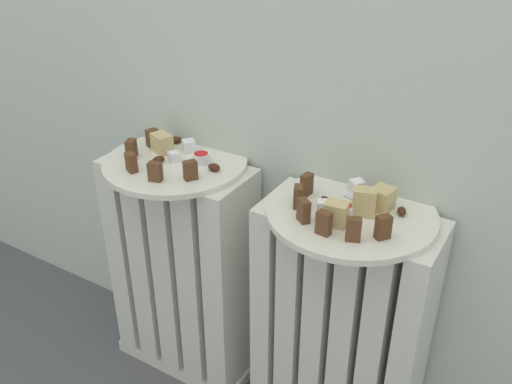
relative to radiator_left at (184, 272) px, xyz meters
The scene contains 32 objects.
radiator_left is the anchor object (origin of this frame).
radiator_right 0.40m from the radiator_left, ahead, with size 0.35×0.16×0.56m.
plate_left 0.29m from the radiator_left, behind, with size 0.31×0.31×0.01m, color silver.
plate_right 0.50m from the radiator_left, ahead, with size 0.31×0.31×0.01m, color silver.
dark_cake_slice_left_0 0.33m from the radiator_left, 159.31° to the left, with size 0.03×0.02×0.04m, color #56351E.
dark_cake_slice_left_1 0.33m from the radiator_left, 158.72° to the right, with size 0.03×0.02×0.04m, color #56351E.
dark_cake_slice_left_2 0.33m from the radiator_left, 116.76° to the right, with size 0.03×0.02×0.04m, color #56351E.
dark_cake_slice_left_3 0.33m from the radiator_left, 74.80° to the right, with size 0.03×0.02×0.04m, color #56351E.
dark_cake_slice_left_4 0.33m from the radiator_left, 32.84° to the right, with size 0.03×0.02×0.04m, color #56351E.
marble_cake_slice_left_0 0.32m from the radiator_left, 158.82° to the left, with size 0.05×0.03×0.04m, color tan.
turkish_delight_left_0 0.32m from the radiator_left, 93.50° to the left, with size 0.03×0.03×0.03m, color white.
turkish_delight_left_1 0.31m from the radiator_left, 73.62° to the right, with size 0.02×0.02×0.02m, color white.
medjool_date_left_0 0.32m from the radiator_left, ahead, with size 0.03×0.02×0.02m, color #3D1E0F.
medjool_date_left_1 0.31m from the radiator_left, 128.32° to the right, with size 0.03×0.02×0.02m, color #3D1E0F.
medjool_date_left_2 0.32m from the radiator_left, 127.70° to the left, with size 0.03×0.02×0.02m, color #3D1E0F.
jam_bowl_left 0.32m from the radiator_left, 18.57° to the left, with size 0.04×0.04×0.02m.
dark_cake_slice_right_0 0.44m from the radiator_left, ahead, with size 0.02×0.02×0.04m, color #56351E.
dark_cake_slice_right_1 0.45m from the radiator_left, ahead, with size 0.02×0.02×0.04m, color #56351E.
dark_cake_slice_right_2 0.48m from the radiator_left, 12.78° to the right, with size 0.02×0.02×0.04m, color #56351E.
dark_cake_slice_right_3 0.52m from the radiator_left, 13.87° to the right, with size 0.02×0.02×0.04m, color #56351E.
dark_cake_slice_right_4 0.55m from the radiator_left, 11.44° to the right, with size 0.02×0.02×0.04m, color #56351E.
dark_cake_slice_right_5 0.58m from the radiator_left, ahead, with size 0.02×0.02×0.04m, color #56351E.
marble_cake_slice_right_0 0.51m from the radiator_left, ahead, with size 0.04×0.03×0.04m, color tan.
marble_cake_slice_right_1 0.54m from the radiator_left, ahead, with size 0.04×0.03×0.05m, color tan.
marble_cake_slice_right_2 0.55m from the radiator_left, ahead, with size 0.04×0.04×0.04m, color tan.
turkish_delight_right_0 0.50m from the radiator_left, 10.24° to the left, with size 0.02×0.02×0.02m, color white.
turkish_delight_right_1 0.48m from the radiator_left, ahead, with size 0.02×0.02×0.02m, color white.
medjool_date_right_0 0.52m from the radiator_left, ahead, with size 0.03×0.02×0.02m, color #3D1E0F.
medjool_date_right_1 0.47m from the radiator_left, ahead, with size 0.03×0.02×0.02m, color #3D1E0F.
medjool_date_right_2 0.58m from the radiator_left, ahead, with size 0.02×0.02×0.01m, color #3D1E0F.
jam_bowl_right 0.50m from the radiator_left, ahead, with size 0.05×0.05×0.02m.
fork 0.48m from the radiator_left, ahead, with size 0.04×0.09×0.00m.
Camera 1 is at (0.50, -0.54, 1.09)m, focal length 38.75 mm.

